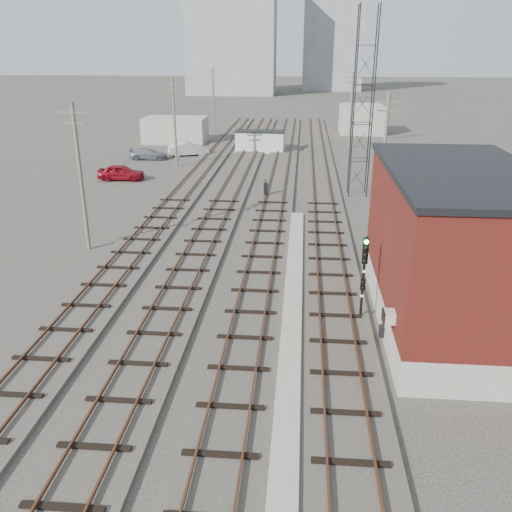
# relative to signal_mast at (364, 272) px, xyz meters

# --- Properties ---
(ground) EXTENTS (320.00, 320.00, 0.00)m
(ground) POSITION_rel_signal_mast_xyz_m (-3.70, 48.01, -2.41)
(ground) COLOR #282621
(ground) RESTS_ON ground
(track_right) EXTENTS (3.20, 90.00, 0.39)m
(track_right) POSITION_rel_signal_mast_xyz_m (-1.20, 27.01, -2.30)
(track_right) COLOR #332D28
(track_right) RESTS_ON ground
(track_mid_right) EXTENTS (3.20, 90.00, 0.39)m
(track_mid_right) POSITION_rel_signal_mast_xyz_m (-5.20, 27.01, -2.30)
(track_mid_right) COLOR #332D28
(track_mid_right) RESTS_ON ground
(track_mid_left) EXTENTS (3.20, 90.00, 0.39)m
(track_mid_left) POSITION_rel_signal_mast_xyz_m (-9.20, 27.01, -2.30)
(track_mid_left) COLOR #332D28
(track_mid_left) RESTS_ON ground
(track_left) EXTENTS (3.20, 90.00, 0.39)m
(track_left) POSITION_rel_signal_mast_xyz_m (-13.20, 27.01, -2.30)
(track_left) COLOR #332D28
(track_left) RESTS_ON ground
(platform_curb) EXTENTS (0.90, 28.00, 0.26)m
(platform_curb) POSITION_rel_signal_mast_xyz_m (-3.20, 2.01, -2.28)
(platform_curb) COLOR gray
(platform_curb) RESTS_ON ground
(brick_building) EXTENTS (6.54, 12.20, 7.22)m
(brick_building) POSITION_rel_signal_mast_xyz_m (3.80, 0.01, 1.22)
(brick_building) COLOR gray
(brick_building) RESTS_ON ground
(lattice_tower) EXTENTS (1.60, 1.60, 15.00)m
(lattice_tower) POSITION_rel_signal_mast_xyz_m (1.80, 23.01, 5.09)
(lattice_tower) COLOR black
(lattice_tower) RESTS_ON ground
(utility_pole_left_a) EXTENTS (1.80, 0.24, 9.00)m
(utility_pole_left_a) POSITION_rel_signal_mast_xyz_m (-16.20, 8.01, 2.39)
(utility_pole_left_a) COLOR #595147
(utility_pole_left_a) RESTS_ON ground
(utility_pole_left_b) EXTENTS (1.80, 0.24, 9.00)m
(utility_pole_left_b) POSITION_rel_signal_mast_xyz_m (-16.20, 33.01, 2.39)
(utility_pole_left_b) COLOR #595147
(utility_pole_left_b) RESTS_ON ground
(utility_pole_left_c) EXTENTS (1.80, 0.24, 9.00)m
(utility_pole_left_c) POSITION_rel_signal_mast_xyz_m (-16.20, 58.01, 2.39)
(utility_pole_left_c) COLOR #595147
(utility_pole_left_c) RESTS_ON ground
(utility_pole_right_a) EXTENTS (1.80, 0.24, 9.00)m
(utility_pole_right_a) POSITION_rel_signal_mast_xyz_m (2.80, 16.01, 2.39)
(utility_pole_right_a) COLOR #595147
(utility_pole_right_a) RESTS_ON ground
(utility_pole_right_b) EXTENTS (1.80, 0.24, 9.00)m
(utility_pole_right_b) POSITION_rel_signal_mast_xyz_m (2.80, 46.01, 2.39)
(utility_pole_right_b) COLOR #595147
(utility_pole_right_b) RESTS_ON ground
(apartment_left) EXTENTS (22.00, 14.00, 30.00)m
(apartment_left) POSITION_rel_signal_mast_xyz_m (-21.70, 123.01, 12.59)
(apartment_left) COLOR gray
(apartment_left) RESTS_ON ground
(apartment_right) EXTENTS (16.00, 12.00, 26.00)m
(apartment_right) POSITION_rel_signal_mast_xyz_m (4.30, 138.01, 10.59)
(apartment_right) COLOR gray
(apartment_right) RESTS_ON ground
(shed_left) EXTENTS (8.00, 5.00, 3.20)m
(shed_left) POSITION_rel_signal_mast_xyz_m (-19.70, 48.01, -0.81)
(shed_left) COLOR gray
(shed_left) RESTS_ON ground
(shed_right) EXTENTS (6.00, 6.00, 4.00)m
(shed_right) POSITION_rel_signal_mast_xyz_m (5.30, 58.01, -0.41)
(shed_right) COLOR gray
(shed_right) RESTS_ON ground
(signal_mast) EXTENTS (0.40, 0.41, 4.09)m
(signal_mast) POSITION_rel_signal_mast_xyz_m (0.00, 0.00, 0.00)
(signal_mast) COLOR gray
(signal_mast) RESTS_ON ground
(switch_stand) EXTENTS (0.38, 0.38, 1.45)m
(switch_stand) POSITION_rel_signal_mast_xyz_m (-5.96, 21.44, -1.73)
(switch_stand) COLOR black
(switch_stand) RESTS_ON ground
(site_trailer) EXTENTS (6.06, 2.92, 2.49)m
(site_trailer) POSITION_rel_signal_mast_xyz_m (-8.05, 42.20, -1.15)
(site_trailer) COLOR silver
(site_trailer) RESTS_ON ground
(car_red) EXTENTS (4.41, 1.94, 1.48)m
(car_red) POSITION_rel_signal_mast_xyz_m (-20.07, 26.44, -1.67)
(car_red) COLOR maroon
(car_red) RESTS_ON ground
(car_silver) EXTENTS (4.95, 3.20, 1.54)m
(car_silver) POSITION_rel_signal_mast_xyz_m (-16.17, 39.05, -1.64)
(car_silver) COLOR #B8B9C1
(car_silver) RESTS_ON ground
(car_grey) EXTENTS (4.40, 2.00, 1.25)m
(car_grey) POSITION_rel_signal_mast_xyz_m (-20.21, 36.44, -1.79)
(car_grey) COLOR slate
(car_grey) RESTS_ON ground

